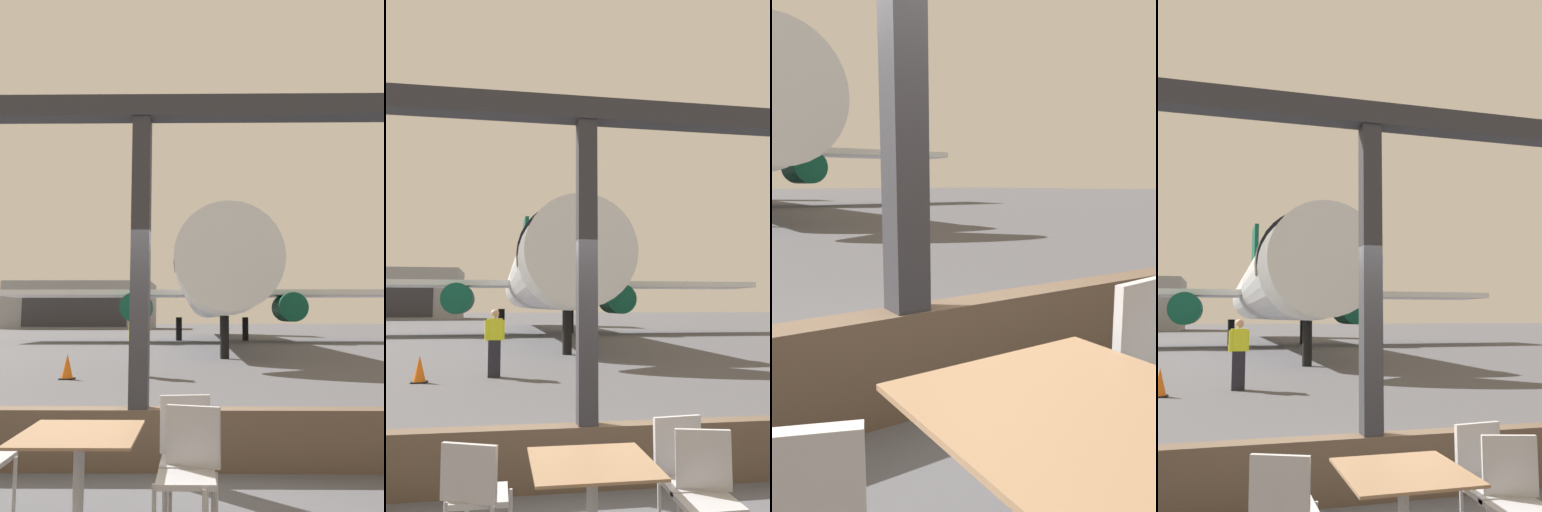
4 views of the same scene
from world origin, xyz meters
TOP-DOWN VIEW (x-y plane):
  - window_frame at (0.00, 0.00)m, footprint 8.61×0.24m
  - dining_table at (-0.24, -1.56)m, footprint 0.86×0.86m

SIDE VIEW (x-z plane):
  - dining_table at x=-0.24m, z-range 0.08..0.81m
  - window_frame at x=0.00m, z-range -0.58..3.45m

